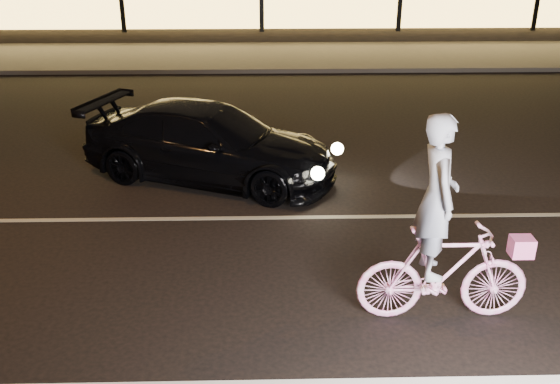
{
  "coord_description": "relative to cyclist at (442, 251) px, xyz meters",
  "views": [
    {
      "loc": [
        0.09,
        -6.07,
        3.99
      ],
      "look_at": [
        0.25,
        0.6,
        1.03
      ],
      "focal_mm": 40.0,
      "sensor_mm": 36.0,
      "label": 1
    }
  ],
  "objects": [
    {
      "name": "sidewalk",
      "position": [
        -1.9,
        13.47,
        -0.76
      ],
      "size": [
        30.0,
        4.0,
        0.12
      ],
      "primitive_type": "cube",
      "color": "#383533",
      "rests_on": "ground"
    },
    {
      "name": "sedan",
      "position": [
        -2.72,
        4.02,
        -0.21
      ],
      "size": [
        4.53,
        3.09,
        1.22
      ],
      "rotation": [
        0.0,
        0.0,
        1.21
      ],
      "color": "black",
      "rests_on": "ground"
    },
    {
      "name": "ground",
      "position": [
        -1.9,
        0.47,
        -0.82
      ],
      "size": [
        90.0,
        90.0,
        0.0
      ],
      "primitive_type": "plane",
      "color": "black",
      "rests_on": "ground"
    },
    {
      "name": "cyclist",
      "position": [
        0.0,
        0.0,
        0.0
      ],
      "size": [
        1.83,
        0.63,
        2.3
      ],
      "rotation": [
        0.0,
        0.0,
        1.57
      ],
      "color": "#DC3191",
      "rests_on": "ground"
    },
    {
      "name": "lane_stripe_far",
      "position": [
        -1.9,
        2.47,
        -0.81
      ],
      "size": [
        60.0,
        0.1,
        0.01
      ],
      "primitive_type": "cube",
      "color": "gray",
      "rests_on": "ground"
    }
  ]
}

